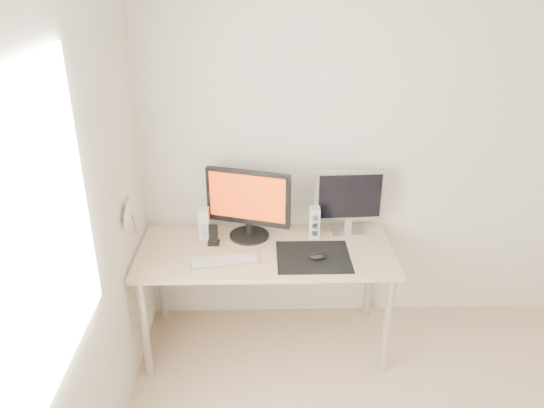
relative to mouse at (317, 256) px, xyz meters
name	(u,v)px	position (x,y,z in m)	size (l,w,h in m)	color
wall_back	(406,150)	(0.62, 0.50, 0.50)	(3.50, 3.50, 0.00)	white
wall_left	(34,318)	(-1.13, -1.25, 0.50)	(3.50, 3.50, 0.00)	white
window_pane	(24,256)	(-1.12, -1.25, 0.75)	(1.30, 1.30, 0.00)	white
mousepad	(313,257)	(-0.02, 0.03, -0.02)	(0.45, 0.40, 0.00)	black
mouse	(317,256)	(0.00, 0.00, 0.00)	(0.11, 0.06, 0.04)	black
desk	(266,260)	(-0.31, 0.13, -0.10)	(1.60, 0.70, 0.73)	#D1B587
main_monitor	(248,202)	(-0.42, 0.29, 0.23)	(0.54, 0.33, 0.47)	black
second_monitor	(349,199)	(0.24, 0.36, 0.22)	(0.45, 0.17, 0.43)	silver
speaker_left	(204,224)	(-0.71, 0.29, 0.08)	(0.07, 0.08, 0.21)	white
speaker_right	(314,223)	(0.01, 0.29, 0.08)	(0.07, 0.08, 0.21)	silver
keyboard	(225,260)	(-0.56, -0.01, -0.01)	(0.43, 0.19, 0.02)	#ADADAF
phone_dock	(214,238)	(-0.64, 0.21, 0.02)	(0.08, 0.07, 0.14)	black
pennant	(129,215)	(-1.10, -0.01, 0.30)	(0.01, 0.23, 0.29)	#A57F54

